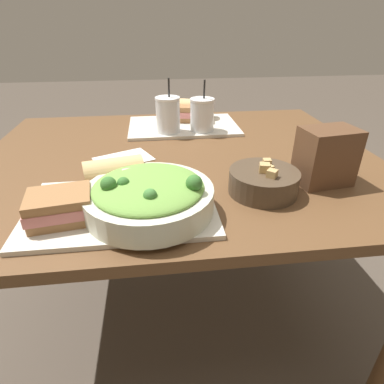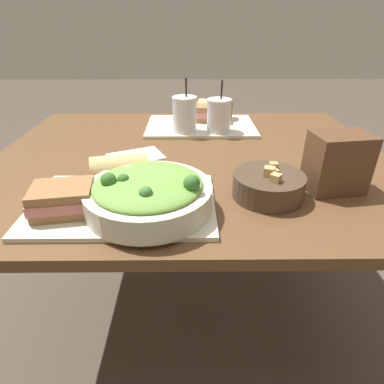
# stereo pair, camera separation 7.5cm
# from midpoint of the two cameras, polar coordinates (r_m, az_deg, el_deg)

# --- Properties ---
(ground_plane) EXTENTS (12.00, 12.00, 0.00)m
(ground_plane) POSITION_cam_midpoint_polar(r_m,az_deg,el_deg) (1.53, 1.33, -20.65)
(ground_plane) COLOR #4C4238
(dining_table) EXTENTS (1.31, 1.05, 0.76)m
(dining_table) POSITION_cam_midpoint_polar(r_m,az_deg,el_deg) (1.11, 1.71, 2.14)
(dining_table) COLOR brown
(dining_table) RESTS_ON ground_plane
(tray_near) EXTENTS (0.44, 0.29, 0.01)m
(tray_near) POSITION_cam_midpoint_polar(r_m,az_deg,el_deg) (0.79, -9.43, -2.17)
(tray_near) COLOR beige
(tray_near) RESTS_ON dining_table
(tray_far) EXTENTS (0.44, 0.29, 0.01)m
(tray_far) POSITION_cam_midpoint_polar(r_m,az_deg,el_deg) (1.36, 3.18, 11.61)
(tray_far) COLOR beige
(tray_far) RESTS_ON dining_table
(salad_bowl) EXTENTS (0.30, 0.30, 0.10)m
(salad_bowl) POSITION_cam_midpoint_polar(r_m,az_deg,el_deg) (0.74, -4.87, -0.18)
(salad_bowl) COLOR beige
(salad_bowl) RESTS_ON tray_near
(soup_bowl) EXTENTS (0.18, 0.18, 0.08)m
(soup_bowl) POSITION_cam_midpoint_polar(r_m,az_deg,el_deg) (0.84, 15.94, 1.20)
(soup_bowl) COLOR #473828
(soup_bowl) RESTS_ON dining_table
(sandwich_near) EXTENTS (0.15, 0.13, 0.06)m
(sandwich_near) POSITION_cam_midpoint_polar(r_m,az_deg,el_deg) (0.77, -19.40, -1.27)
(sandwich_near) COLOR olive
(sandwich_near) RESTS_ON tray_near
(baguette_near) EXTENTS (0.16, 0.11, 0.08)m
(baguette_near) POSITION_cam_midpoint_polar(r_m,az_deg,el_deg) (0.86, -10.05, 3.95)
(baguette_near) COLOR tan
(baguette_near) RESTS_ON tray_near
(sandwich_far) EXTENTS (0.15, 0.13, 0.06)m
(sandwich_far) POSITION_cam_midpoint_polar(r_m,az_deg,el_deg) (1.42, 5.17, 13.80)
(sandwich_far) COLOR olive
(sandwich_far) RESTS_ON tray_far
(baguette_far) EXTENTS (0.16, 0.12, 0.08)m
(baguette_far) POSITION_cam_midpoint_polar(r_m,az_deg,el_deg) (1.45, 5.74, 14.48)
(baguette_far) COLOR tan
(baguette_far) RESTS_ON tray_far
(drink_cup_dark) EXTENTS (0.09, 0.09, 0.20)m
(drink_cup_dark) POSITION_cam_midpoint_polar(r_m,az_deg,el_deg) (1.26, 0.43, 13.44)
(drink_cup_dark) COLOR silver
(drink_cup_dark) RESTS_ON tray_far
(drink_cup_red) EXTENTS (0.09, 0.09, 0.19)m
(drink_cup_red) POSITION_cam_midpoint_polar(r_m,az_deg,el_deg) (1.27, 6.52, 13.19)
(drink_cup_red) COLOR silver
(drink_cup_red) RESTS_ON tray_far
(chip_bag) EXTENTS (0.16, 0.12, 0.15)m
(chip_bag) POSITION_cam_midpoint_polar(r_m,az_deg,el_deg) (0.92, 26.59, 4.61)
(chip_bag) COLOR brown
(chip_bag) RESTS_ON dining_table
(napkin_folded) EXTENTS (0.21, 0.18, 0.00)m
(napkin_folded) POSITION_cam_midpoint_polar(r_m,az_deg,el_deg) (1.07, -8.01, 6.28)
(napkin_folded) COLOR white
(napkin_folded) RESTS_ON dining_table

